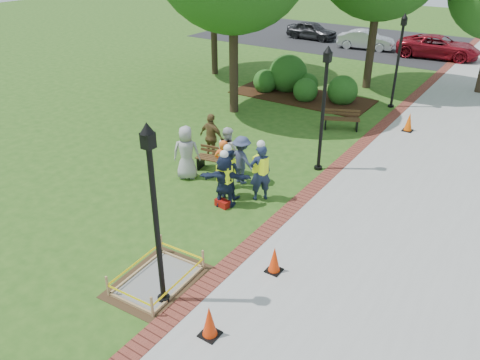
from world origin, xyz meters
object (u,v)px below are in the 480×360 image
Objects in this scene: cone_front at (209,322)px; wet_concrete_pad at (157,274)px; hivis_worker_c at (228,171)px; hivis_worker_b at (260,171)px; bench_near at (217,164)px; lamp_near at (155,206)px; hivis_worker_a at (225,179)px.

wet_concrete_pad is at bearing 162.16° from cone_front.
hivis_worker_c reaches higher than wet_concrete_pad.
bench_near is at bearing 159.82° from hivis_worker_b.
cone_front is 2.60m from lamp_near.
wet_concrete_pad is at bearing 143.89° from lamp_near.
hivis_worker_a is 1.14m from hivis_worker_b.
hivis_worker_c is at bearing 114.96° from hivis_worker_a.
bench_near is 0.37× the size of lamp_near.
bench_near is 6.91m from lamp_near.
wet_concrete_pad is 1.21× the size of hivis_worker_b.
lamp_near is 2.34× the size of hivis_worker_a.
lamp_near is at bearing 170.09° from cone_front.
wet_concrete_pad is 1.53× the size of bench_near.
hivis_worker_a is 0.93× the size of hivis_worker_b.
lamp_near is 2.16× the size of hivis_worker_b.
hivis_worker_a is (-0.73, 3.77, 0.67)m from wet_concrete_pad.
hivis_worker_b is at bearing 53.58° from hivis_worker_a.
hivis_worker_b is at bearing -20.18° from bench_near.
hivis_worker_a reaches higher than wet_concrete_pad.
hivis_worker_a is (-2.77, 4.42, 0.53)m from cone_front.
hivis_worker_a is at bearing 100.99° from wet_concrete_pad.
wet_concrete_pad is 3.90m from hivis_worker_a.
hivis_worker_b is (0.67, 0.91, 0.07)m from hivis_worker_a.
hivis_worker_c reaches higher than cone_front.
hivis_worker_c is at bearing -43.00° from bench_near.
bench_near reaches higher than wet_concrete_pad.
bench_near is at bearing 125.10° from cone_front.
bench_near is 0.79× the size of hivis_worker_b.
cone_front is at bearing -9.91° from lamp_near.
wet_concrete_pad is at bearing -77.27° from hivis_worker_c.
lamp_near is (2.83, -5.89, 2.22)m from bench_near.
wet_concrete_pad is at bearing -67.43° from bench_near.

